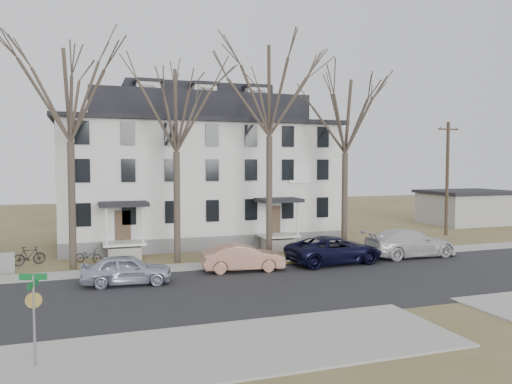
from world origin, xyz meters
name	(u,v)px	position (x,y,z in m)	size (l,w,h in m)	color
ground	(323,295)	(0.00, 0.00, 0.00)	(120.00, 120.00, 0.00)	olive
main_road	(305,285)	(0.00, 2.00, 0.00)	(120.00, 10.00, 0.04)	#27272A
far_sidewalk	(264,263)	(0.00, 8.00, 0.00)	(120.00, 2.00, 0.08)	#A09F97
near_sidewalk_left	(164,357)	(-8.00, -5.00, 0.00)	(20.00, 5.00, 0.08)	#A09F97
yellow_curb	(344,260)	(5.00, 7.10, 0.00)	(14.00, 0.25, 0.06)	gold
boarding_house	(197,172)	(-2.00, 17.95, 5.38)	(20.80, 12.36, 12.05)	slate
distant_building	(467,207)	(26.00, 20.00, 1.68)	(8.50, 6.50, 3.35)	#A09F97
tree_far_left	(69,87)	(-11.00, 9.80, 10.34)	(8.40, 8.40, 13.72)	#473B31
tree_mid_left	(176,104)	(-5.00, 9.80, 9.60)	(7.80, 7.80, 12.74)	#473B31
tree_center	(269,85)	(1.00, 9.80, 11.08)	(9.00, 9.00, 14.70)	#473B31
tree_mid_right	(346,111)	(6.50, 9.80, 9.60)	(7.80, 7.80, 12.74)	#473B31
utility_pole_far	(447,177)	(18.50, 14.00, 4.90)	(2.00, 0.28, 9.50)	#3D3023
car_silver	(127,270)	(-8.37, 4.90, 0.75)	(1.77, 4.41, 1.50)	#B2B3C9
car_tan	(243,258)	(-1.98, 6.01, 0.76)	(1.60, 4.59, 1.51)	#A4725C
car_navy	(334,250)	(3.87, 6.26, 0.82)	(2.71, 5.89, 1.64)	black
car_white	(410,244)	(9.50, 6.62, 0.88)	(2.47, 6.08, 1.77)	silver
bicycle_left	(88,256)	(-10.16, 11.19, 0.44)	(0.58, 1.67, 0.88)	black
bicycle_right	(29,257)	(-13.49, 11.58, 0.56)	(0.52, 1.85, 1.11)	black
street_sign	(34,306)	(-11.74, -4.58, 1.85)	(0.81, 0.81, 2.83)	gray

